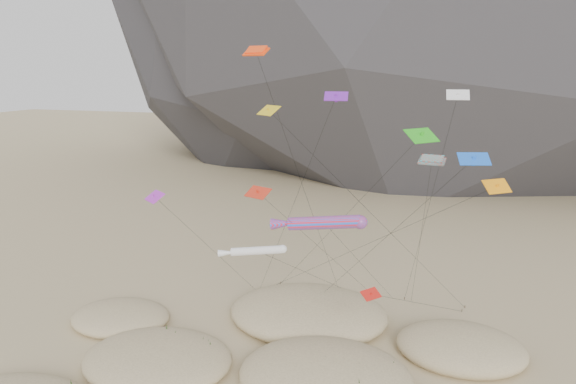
% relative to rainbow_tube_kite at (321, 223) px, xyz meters
% --- Properties ---
extents(dunes, '(49.09, 38.29, 4.02)m').
position_rel_rainbow_tube_kite_xyz_m(dunes, '(-0.71, -8.18, -10.97)').
color(dunes, '#CCB789').
rests_on(dunes, ground).
extents(kite_stakes, '(22.56, 5.92, 0.30)m').
position_rel_rainbow_tube_kite_xyz_m(kite_stakes, '(1.77, 11.23, -11.54)').
color(kite_stakes, '#3F2D1E').
rests_on(kite_stakes, ground).
extents(rainbow_tube_kite, '(9.67, 13.66, 12.67)m').
position_rel_rainbow_tube_kite_xyz_m(rainbow_tube_kite, '(0.00, 0.00, 0.00)').
color(rainbow_tube_kite, '#FF1A26').
rests_on(rainbow_tube_kite, ground).
extents(white_tube_kite, '(8.59, 18.01, 10.52)m').
position_rel_rainbow_tube_kite_xyz_m(white_tube_kite, '(-4.68, -4.25, -1.78)').
color(white_tube_kite, silver).
rests_on(white_tube_kite, ground).
extents(orange_parafoil, '(5.87, 14.39, 26.99)m').
position_rel_rainbow_tube_kite_xyz_m(orange_parafoil, '(-5.61, -0.53, 14.44)').
color(orange_parafoil, '#FF3F0D').
rests_on(orange_parafoil, ground).
extents(multi_parafoil, '(3.27, 11.27, 17.97)m').
position_rel_rainbow_tube_kite_xyz_m(multi_parafoil, '(9.14, 1.89, 5.63)').
color(multi_parafoil, red).
rests_on(multi_parafoil, ground).
extents(delta_kites, '(31.48, 19.29, 23.26)m').
position_rel_rainbow_tube_kite_xyz_m(delta_kites, '(3.20, -0.53, 5.45)').
color(delta_kites, red).
rests_on(delta_kites, ground).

